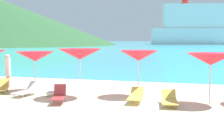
{
  "coord_description": "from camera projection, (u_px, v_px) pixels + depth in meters",
  "views": [
    {
      "loc": [
        3.85,
        -9.97,
        2.65
      ],
      "look_at": [
        -0.15,
        4.09,
        1.2
      ],
      "focal_mm": 49.5,
      "sensor_mm": 36.0,
      "label": 1
    }
  ],
  "objects": [
    {
      "name": "ground_plane",
      "position": [
        139.0,
        82.0,
        20.44
      ],
      "size": [
        50.0,
        100.0,
        0.3
      ],
      "primitive_type": "cube",
      "color": "beige"
    },
    {
      "name": "ocean_water",
      "position": [
        195.0,
        43.0,
        230.08
      ],
      "size": [
        650.0,
        440.0,
        0.02
      ],
      "primitive_type": "cube",
      "color": "#38B7CC",
      "rests_on": "ground_plane"
    },
    {
      "name": "umbrella_2",
      "position": [
        35.0,
        56.0,
        15.75
      ],
      "size": [
        1.92,
        1.92,
        2.03
      ],
      "color": "silver",
      "rests_on": "ground_plane"
    },
    {
      "name": "umbrella_3",
      "position": [
        80.0,
        54.0,
        14.02
      ],
      "size": [
        1.98,
        1.98,
        2.23
      ],
      "color": "silver",
      "rests_on": "ground_plane"
    },
    {
      "name": "umbrella_4",
      "position": [
        139.0,
        56.0,
        14.32
      ],
      "size": [
        1.88,
        1.88,
        2.14
      ],
      "color": "silver",
      "rests_on": "ground_plane"
    },
    {
      "name": "umbrella_5",
      "position": [
        211.0,
        59.0,
        12.48
      ],
      "size": [
        2.03,
        2.03,
        2.1
      ],
      "color": "silver",
      "rests_on": "ground_plane"
    },
    {
      "name": "lounge_chair_1",
      "position": [
        27.0,
        90.0,
        14.6
      ],
      "size": [
        0.76,
        1.61,
        0.61
      ],
      "rotation": [
        0.0,
        0.0,
        -0.11
      ],
      "color": "white",
      "rests_on": "ground_plane"
    },
    {
      "name": "lounge_chair_2",
      "position": [
        1.0,
        87.0,
        15.56
      ],
      "size": [
        1.24,
        1.7,
        0.6
      ],
      "rotation": [
        0.0,
        0.0,
        0.46
      ],
      "color": "#D8BF4C",
      "rests_on": "ground_plane"
    },
    {
      "name": "lounge_chair_5",
      "position": [
        169.0,
        100.0,
        12.36
      ],
      "size": [
        0.82,
        1.67,
        0.55
      ],
      "rotation": [
        0.0,
        0.0,
        0.14
      ],
      "color": "#D8BF4C",
      "rests_on": "ground_plane"
    },
    {
      "name": "lounge_chair_6",
      "position": [
        136.0,
        96.0,
        13.0
      ],
      "size": [
        0.67,
        1.58,
        0.56
      ],
      "rotation": [
        0.0,
        0.0,
        0.08
      ],
      "color": "#D8BF4C",
      "rests_on": "ground_plane"
    },
    {
      "name": "lounge_chair_8",
      "position": [
        56.0,
        90.0,
        14.79
      ],
      "size": [
        0.85,
        1.5,
        0.58
      ],
      "rotation": [
        0.0,
        0.0,
        0.17
      ],
      "color": "white",
      "rests_on": "ground_plane"
    },
    {
      "name": "lounge_chair_9",
      "position": [
        59.0,
        95.0,
        12.88
      ],
      "size": [
        0.9,
        1.38,
        0.72
      ],
      "rotation": [
        0.0,
        0.0,
        0.32
      ],
      "color": "#A53333",
      "rests_on": "ground_plane"
    },
    {
      "name": "beachgoer_0",
      "position": [
        8.0,
        70.0,
        16.67
      ],
      "size": [
        0.32,
        0.32,
        1.86
      ],
      "rotation": [
        0.0,
        0.0,
        4.96
      ],
      "color": "beige",
      "rests_on": "ground_plane"
    },
    {
      "name": "cruise_ship",
      "position": [
        195.0,
        27.0,
        160.03
      ],
      "size": [
        45.71,
        20.12,
        23.67
      ],
      "rotation": [
        0.0,
        0.0,
        0.24
      ],
      "color": "white",
      "rests_on": "ocean_water"
    }
  ]
}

